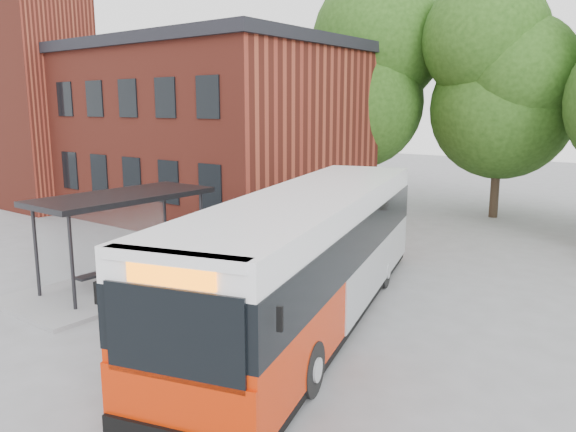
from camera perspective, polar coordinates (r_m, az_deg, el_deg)
The scene contains 7 objects.
ground at distance 15.74m, azimuth -2.97°, elevation -9.21°, with size 100.00×100.00×0.00m, color slate.
station_building at distance 30.35m, azimuth -10.90°, elevation 8.59°, with size 18.40×10.40×8.50m, color maroon, non-canonical shape.
clock_tower at distance 33.08m, azimuth -23.94°, elevation 16.47°, with size 5.20×5.20×18.20m, color maroon, non-canonical shape.
bus_shelter at distance 17.87m, azimuth -16.23°, elevation -2.33°, with size 3.60×7.00×2.90m, color #27272B, non-canonical shape.
tree_0 at distance 31.38m, azimuth 7.72°, elevation 11.04°, with size 7.92×7.92×11.00m, color #1F4311, non-canonical shape.
tree_1 at distance 29.51m, azimuth 20.76°, elevation 9.86°, with size 7.92×7.92×10.40m, color #1F4311, non-canonical shape.
city_bus at distance 14.41m, azimuth 2.43°, elevation -4.13°, with size 2.81×13.18×3.35m, color red, non-canonical shape.
Camera 1 is at (9.59, -11.23, 5.44)m, focal length 35.00 mm.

